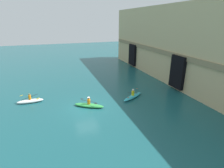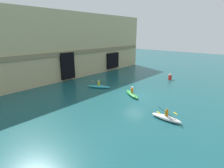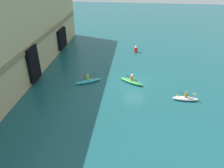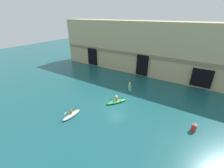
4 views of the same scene
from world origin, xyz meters
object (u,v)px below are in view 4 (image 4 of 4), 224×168
at_px(kayak_white, 71,115).
at_px(marker_buoy, 194,126).
at_px(kayak_green, 116,101).
at_px(kayak_cyan, 130,87).

height_order(kayak_white, marker_buoy, marker_buoy).
height_order(kayak_green, marker_buoy, marker_buoy).
bearing_deg(kayak_cyan, kayak_green, -23.55).
xyz_separation_m(kayak_green, marker_buoy, (11.08, -0.34, 0.39)).
height_order(kayak_green, kayak_white, kayak_green).
bearing_deg(kayak_white, marker_buoy, 113.10).
relative_size(kayak_cyan, kayak_white, 1.17).
bearing_deg(marker_buoy, kayak_cyan, 152.37).
xyz_separation_m(kayak_cyan, kayak_white, (-2.85, -12.11, 0.01)).
bearing_deg(kayak_cyan, marker_buoy, 33.46).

